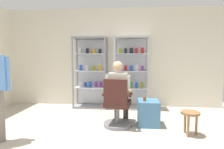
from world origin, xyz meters
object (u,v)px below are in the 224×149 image
object	(u,v)px
office_chair	(117,107)
storage_crate	(148,112)
display_cabinet_right	(131,72)
wooden_stool	(190,116)
tea_glass	(145,99)
display_cabinet_left	(91,72)
seated_shopkeeper	(119,90)

from	to	relation	value
office_chair	storage_crate	world-z (taller)	office_chair
display_cabinet_right	wooden_stool	world-z (taller)	display_cabinet_right
storage_crate	tea_glass	bearing A→B (deg)	-139.43
display_cabinet_right	storage_crate	world-z (taller)	display_cabinet_right
office_chair	display_cabinet_left	bearing A→B (deg)	119.54
office_chair	wooden_stool	bearing A→B (deg)	-11.09
display_cabinet_left	display_cabinet_right	xyz separation A→B (m)	(1.10, -0.00, 0.00)
office_chair	seated_shopkeeper	bearing A→B (deg)	82.33
display_cabinet_left	seated_shopkeeper	size ratio (longest dim) A/B	1.47
display_cabinet_right	wooden_stool	bearing A→B (deg)	-59.04
office_chair	tea_glass	world-z (taller)	office_chair
seated_shopkeeper	tea_glass	size ratio (longest dim) A/B	14.39
office_chair	tea_glass	size ratio (longest dim) A/B	10.71
storage_crate	tea_glass	world-z (taller)	tea_glass
office_chair	seated_shopkeeper	xyz separation A→B (m)	(0.02, 0.16, 0.32)
display_cabinet_right	tea_glass	xyz separation A→B (m)	(0.26, -1.34, -0.42)
office_chair	storage_crate	distance (m)	0.66
display_cabinet_left	seated_shopkeeper	xyz separation A→B (m)	(0.85, -1.29, -0.25)
display_cabinet_right	office_chair	distance (m)	1.59
seated_shopkeeper	storage_crate	world-z (taller)	seated_shopkeeper
wooden_stool	storage_crate	bearing A→B (deg)	147.01
office_chair	seated_shopkeeper	distance (m)	0.36
display_cabinet_left	seated_shopkeeper	bearing A→B (deg)	-56.80
office_chair	wooden_stool	size ratio (longest dim) A/B	2.31
display_cabinet_left	wooden_stool	size ratio (longest dim) A/B	4.57
display_cabinet_right	seated_shopkeeper	xyz separation A→B (m)	(-0.25, -1.29, -0.25)
seated_shopkeeper	display_cabinet_left	bearing A→B (deg)	123.20
storage_crate	display_cabinet_left	bearing A→B (deg)	138.69
display_cabinet_left	wooden_stool	bearing A→B (deg)	-38.84
seated_shopkeeper	tea_glass	bearing A→B (deg)	-4.89
wooden_stool	office_chair	bearing A→B (deg)	168.91
display_cabinet_left	office_chair	distance (m)	1.77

